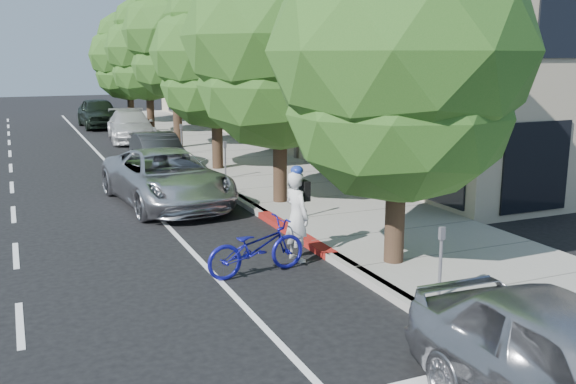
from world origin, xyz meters
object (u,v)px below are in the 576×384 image
street_tree_1 (280,40)px  white_pickup (131,126)px  pedestrian (352,156)px  street_tree_0 (401,57)px  street_tree_5 (128,56)px  street_tree_2 (215,54)px  street_tree_3 (174,34)px  dark_suv_far (99,113)px  bicycle (256,247)px  street_tree_4 (148,50)px  cyclist (297,216)px  dark_sedan (158,152)px  silver_suv (166,178)px

street_tree_1 → white_pickup: size_ratio=1.49×
street_tree_1 → pedestrian: 4.85m
street_tree_0 → pedestrian: bearing=67.2°
street_tree_5 → white_pickup: 8.64m
street_tree_2 → street_tree_3: (0.00, 6.00, 0.89)m
street_tree_3 → dark_suv_far: street_tree_3 is taller
street_tree_3 → street_tree_5: street_tree_3 is taller
bicycle → white_pickup: bearing=-10.4°
street_tree_0 → street_tree_3: bearing=90.0°
street_tree_5 → dark_suv_far: size_ratio=1.35×
street_tree_4 → cyclist: 23.06m
street_tree_2 → dark_suv_far: (-2.07, 17.15, -3.42)m
street_tree_0 → bicycle: (-2.70, 0.78, -3.69)m
street_tree_3 → white_pickup: bearing=108.4°
dark_suv_far → street_tree_0: bearing=-87.3°
cyclist → dark_sedan: 12.01m
street_tree_4 → dark_sedan: street_tree_4 is taller
street_tree_3 → cyclist: size_ratio=4.29×
street_tree_4 → pedestrian: (3.05, -16.75, -3.44)m
street_tree_2 → street_tree_3: bearing=90.0°
street_tree_3 → bicycle: street_tree_3 is taller
street_tree_0 → street_tree_1: 6.01m
street_tree_4 → street_tree_3: bearing=-90.0°
street_tree_4 → dark_suv_far: size_ratio=1.43×
white_pickup → street_tree_2: bearing=-77.4°
street_tree_4 → street_tree_5: street_tree_4 is taller
street_tree_2 → street_tree_4: bearing=90.0°
white_pickup → street_tree_1: bearing=-80.3°
street_tree_1 → street_tree_3: size_ratio=0.95×
cyclist → silver_suv: cyclist is taller
street_tree_0 → cyclist: bearing=141.5°
bicycle → dark_suv_far: (0.63, 28.37, 0.32)m
street_tree_3 → silver_suv: 11.76m
street_tree_5 → street_tree_1: bearing=-90.0°
white_pickup → silver_suv: bearing=-91.3°
street_tree_2 → pedestrian: (3.05, -4.75, -3.20)m
cyclist → white_pickup: bearing=-10.1°
street_tree_3 → street_tree_4: (-0.00, 6.00, -0.65)m
street_tree_0 → silver_suv: 8.77m
silver_suv → white_pickup: (1.55, 14.70, -0.03)m
street_tree_3 → street_tree_2: bearing=-90.0°
street_tree_4 → street_tree_1: bearing=-90.0°
street_tree_4 → dark_sedan: bearing=-100.3°
street_tree_3 → dark_suv_far: size_ratio=1.60×
street_tree_4 → bicycle: size_ratio=3.48×
street_tree_2 → dark_suv_far: size_ratio=1.38×
silver_suv → dark_suv_far: (0.88, 21.65, 0.08)m
street_tree_1 → street_tree_4: size_ratio=1.06×
bicycle → street_tree_0: bearing=-113.1°
silver_suv → street_tree_3: bearing=69.1°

